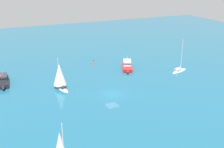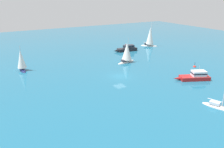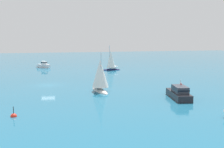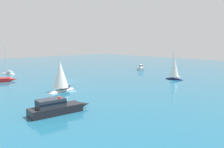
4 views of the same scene
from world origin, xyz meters
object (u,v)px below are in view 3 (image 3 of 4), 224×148
(motor_cruiser_1, at_px, (43,65))
(sloop_1, at_px, (100,77))
(sailboat_1, at_px, (111,61))
(motor_cruiser, at_px, (179,93))
(channel_buoy, at_px, (14,117))

(motor_cruiser_1, xyz_separation_m, sloop_1, (10.67, -35.14, 1.78))
(motor_cruiser_1, xyz_separation_m, sailboat_1, (17.49, -8.47, 1.64))
(motor_cruiser, bearing_deg, channel_buoy, 109.40)
(sloop_1, xyz_separation_m, sailboat_1, (6.82, 26.67, -0.14))
(sloop_1, bearing_deg, sailboat_1, 152.69)
(sailboat_1, height_order, channel_buoy, sailboat_1)
(channel_buoy, bearing_deg, motor_cruiser, 13.98)
(sloop_1, height_order, channel_buoy, sloop_1)
(motor_cruiser, relative_size, sloop_1, 1.16)
(motor_cruiser, distance_m, sloop_1, 13.33)
(motor_cruiser_1, bearing_deg, sloop_1, 136.52)
(sloop_1, bearing_deg, motor_cruiser_1, -176.07)
(motor_cruiser_1, distance_m, sailboat_1, 19.50)
(motor_cruiser_1, height_order, sloop_1, sloop_1)
(channel_buoy, bearing_deg, sailboat_1, 64.09)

